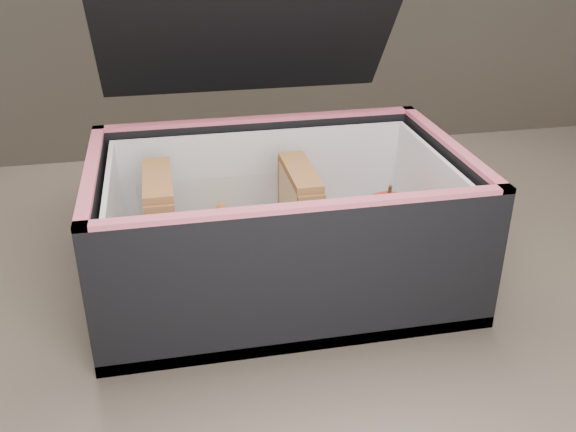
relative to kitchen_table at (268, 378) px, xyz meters
name	(u,v)px	position (x,y,z in m)	size (l,w,h in m)	color
kitchen_table	(268,378)	(0.00, 0.00, 0.00)	(1.20, 0.80, 0.75)	brown
lunch_bag	(278,211)	(0.02, 0.04, 0.16)	(0.34, 0.36, 0.30)	black
plastic_tub	(233,237)	(-0.03, 0.04, 0.14)	(0.17, 0.12, 0.07)	white
sandwich_left	(162,227)	(-0.09, 0.04, 0.16)	(0.03, 0.09, 0.10)	tan
sandwich_right	(300,216)	(0.04, 0.04, 0.16)	(0.02, 0.09, 0.10)	tan
carrot_sticks	(236,255)	(-0.02, 0.03, 0.12)	(0.06, 0.15, 0.03)	#EE6C00
paper_napkin	(380,252)	(0.12, 0.04, 0.11)	(0.08, 0.08, 0.01)	white
red_apple	(387,222)	(0.13, 0.03, 0.14)	(0.07, 0.07, 0.07)	#920600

